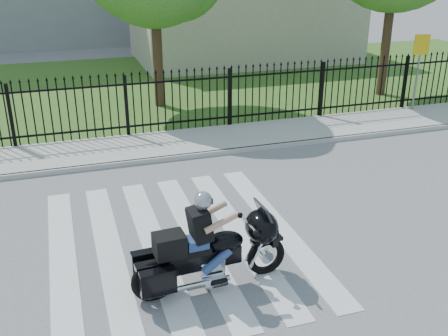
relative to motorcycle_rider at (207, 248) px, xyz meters
name	(u,v)px	position (x,y,z in m)	size (l,w,h in m)	color
ground	(177,243)	(-0.17, 1.44, -0.70)	(120.00, 120.00, 0.00)	slate
crosswalk	(177,243)	(-0.17, 1.44, -0.69)	(5.00, 5.50, 0.01)	silver
sidewalk	(134,148)	(-0.17, 6.44, -0.64)	(40.00, 2.00, 0.12)	#ADAAA3
curb	(140,162)	(-0.17, 5.44, -0.64)	(40.00, 0.12, 0.12)	#ADAAA3
grass_strip	(106,88)	(-0.17, 13.44, -0.69)	(40.00, 12.00, 0.02)	#336021
iron_fence	(127,108)	(-0.17, 7.44, 0.21)	(26.00, 0.04, 1.80)	black
building_low	(243,22)	(6.83, 17.44, 1.05)	(10.00, 6.00, 3.50)	beige
motorcycle_rider	(207,248)	(0.00, 0.00, 0.00)	(2.57, 0.87, 1.70)	black
traffic_sign	(420,57)	(9.03, 7.13, 1.13)	(0.52, 0.10, 2.39)	slate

